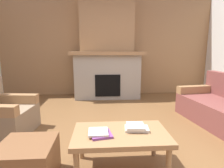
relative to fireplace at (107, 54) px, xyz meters
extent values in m
plane|color=brown|center=(0.00, -2.62, -1.16)|extent=(9.00, 9.00, 0.00)
cube|color=#997047|center=(0.00, 0.38, 0.19)|extent=(6.00, 0.12, 2.70)
cube|color=gray|center=(0.00, -0.03, -0.59)|extent=(1.70, 0.70, 1.15)
cube|color=black|center=(0.00, -0.36, -0.78)|extent=(0.64, 0.08, 0.56)
cube|color=#997047|center=(0.00, -0.08, 0.03)|extent=(1.90, 0.82, 0.08)
cube|color=#997047|center=(0.00, 0.07, 0.80)|extent=(1.40, 0.50, 1.47)
cube|color=#997047|center=(1.80, -1.38, -0.69)|extent=(0.85, 0.27, 0.15)
cube|color=#847056|center=(-1.66, -2.20, -0.96)|extent=(0.84, 0.84, 0.40)
cube|color=#997047|center=(-1.62, -1.89, -0.69)|extent=(0.77, 0.22, 0.15)
cube|color=#997047|center=(0.02, -3.18, -0.76)|extent=(1.00, 0.60, 0.05)
cylinder|color=#997047|center=(0.46, -3.42, -0.97)|extent=(0.06, 0.06, 0.38)
cylinder|color=#997047|center=(-0.42, -2.94, -0.97)|extent=(0.06, 0.06, 0.38)
cylinder|color=#997047|center=(0.46, -2.94, -0.97)|extent=(0.06, 0.06, 0.38)
cube|color=brown|center=(-0.91, -3.30, -0.96)|extent=(0.52, 0.52, 0.40)
cube|color=#7A3D84|center=(-0.19, -3.23, -0.72)|extent=(0.24, 0.24, 0.02)
cube|color=beige|center=(-0.22, -3.22, -0.70)|extent=(0.20, 0.21, 0.02)
cube|color=beige|center=(0.20, -3.13, -0.72)|extent=(0.27, 0.18, 0.03)
cube|color=beige|center=(0.18, -3.13, -0.69)|extent=(0.21, 0.22, 0.03)
camera|label=1|loc=(-0.19, -4.98, 0.13)|focal=29.56mm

